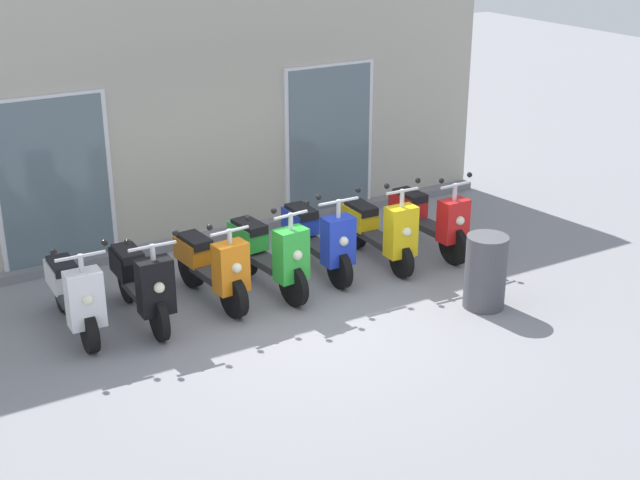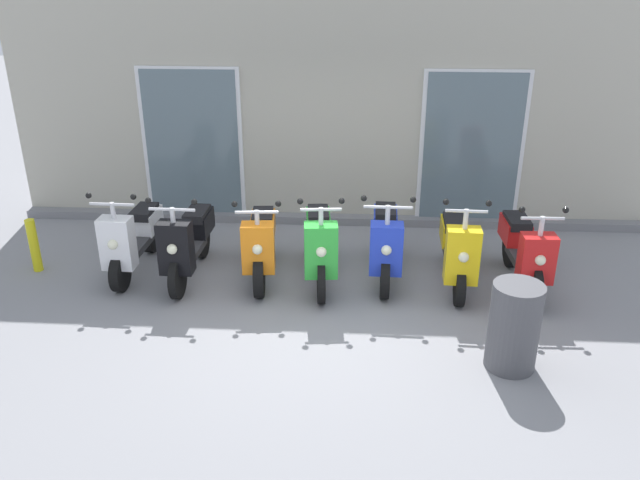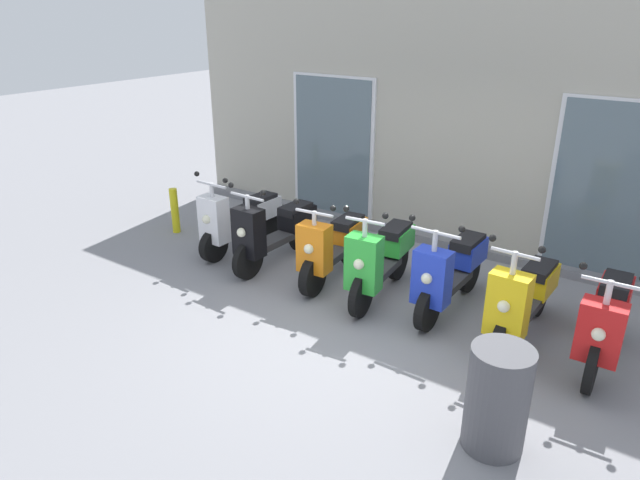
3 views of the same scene
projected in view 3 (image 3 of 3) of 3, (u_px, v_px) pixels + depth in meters
ground_plane at (346, 326)px, 6.35m from camera, size 40.00×40.00×0.00m
storefront_facade at (463, 113)px, 7.86m from camera, size 9.35×0.50×3.96m
scooter_white at (240, 219)px, 8.15m from camera, size 0.60×1.58×1.23m
scooter_black at (274, 230)px, 7.65m from camera, size 0.60×1.63×1.23m
scooter_orange at (333, 246)px, 7.24m from camera, size 0.56×1.55×1.19m
scooter_green at (381, 258)px, 6.78m from camera, size 0.53×1.62×1.27m
scooter_blue at (450, 272)px, 6.50m from camera, size 0.62×1.62×1.26m
scooter_yellow at (523, 298)px, 5.95m from camera, size 0.53×1.59×1.28m
scooter_red at (606, 319)px, 5.51m from camera, size 0.54×1.62×1.22m
trash_bin at (497, 399)px, 4.47m from camera, size 0.49×0.49×0.89m
curb_bollard at (175, 211)px, 8.81m from camera, size 0.12×0.12×0.70m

